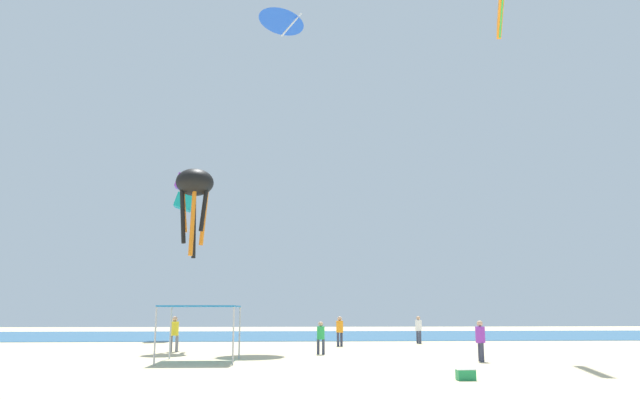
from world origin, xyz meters
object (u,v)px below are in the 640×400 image
object	(u,v)px
kite_parafoil_orange	(501,6)
kite_delta_blue	(282,18)
person_rightmost	(321,335)
person_near_tent	(174,331)
canopy_tent	(201,308)
person_far_shore	(480,337)
person_central	(340,329)
cooler_box	(466,374)
kite_octopus_black	(195,187)
person_leftmost	(419,327)
kite_box_purple	(185,193)

from	to	relation	value
kite_parafoil_orange	kite_delta_blue	xyz separation A→B (m)	(-12.30, 8.32, 3.26)
kite_parafoil_orange	kite_delta_blue	bearing A→B (deg)	71.37
person_rightmost	kite_delta_blue	distance (m)	22.85
person_near_tent	kite_delta_blue	xyz separation A→B (m)	(5.33, 6.13, 21.02)
canopy_tent	kite_delta_blue	bearing A→B (deg)	75.73
person_far_shore	kite_parafoil_orange	size ratio (longest dim) A/B	0.43
person_central	kite_delta_blue	distance (m)	21.46
canopy_tent	cooler_box	size ratio (longest dim) A/B	5.58
person_rightmost	kite_octopus_black	xyz separation A→B (m)	(-7.08, 3.93, 8.21)
person_leftmost	person_central	distance (m)	6.06
person_far_shore	kite_delta_blue	size ratio (longest dim) A/B	0.39
person_central	person_rightmost	world-z (taller)	person_central
person_rightmost	person_leftmost	bearing A→B (deg)	-98.93
person_central	kite_octopus_black	distance (m)	12.06
kite_octopus_black	kite_delta_blue	bearing A→B (deg)	66.54
person_central	person_leftmost	bearing A→B (deg)	-17.14
canopy_tent	person_central	distance (m)	12.47
person_leftmost	kite_box_purple	size ratio (longest dim) A/B	0.58
person_leftmost	canopy_tent	bearing A→B (deg)	117.07
canopy_tent	person_near_tent	size ratio (longest dim) A/B	1.75
person_central	cooler_box	distance (m)	17.63
person_rightmost	person_far_shore	bearing A→B (deg)	173.51
person_near_tent	cooler_box	size ratio (longest dim) A/B	3.18
person_central	kite_box_purple	world-z (taller)	kite_box_purple
cooler_box	kite_octopus_black	xyz separation A→B (m)	(-10.99, 14.94, 8.96)
person_leftmost	person_far_shore	bearing A→B (deg)	158.61
person_rightmost	person_central	bearing A→B (deg)	-75.11
person_rightmost	person_far_shore	size ratio (longest dim) A/B	0.93
kite_box_purple	person_leftmost	bearing A→B (deg)	61.11
cooler_box	kite_parafoil_orange	xyz separation A→B (m)	(6.18, 11.04, 18.65)
person_near_tent	kite_parafoil_orange	world-z (taller)	kite_parafoil_orange
canopy_tent	person_near_tent	distance (m)	6.63
canopy_tent	person_rightmost	world-z (taller)	canopy_tent
cooler_box	kite_delta_blue	xyz separation A→B (m)	(-6.13, 19.35, 21.91)
person_rightmost	person_near_tent	bearing A→B (deg)	11.68
canopy_tent	kite_octopus_black	distance (m)	10.60
person_near_tent	person_rightmost	xyz separation A→B (m)	(7.56, -2.22, -0.14)
kite_parafoil_orange	kite_delta_blue	distance (m)	15.21
kite_delta_blue	person_near_tent	bearing A→B (deg)	109.67
canopy_tent	person_leftmost	xyz separation A→B (m)	(12.25, 13.10, -1.20)
kite_octopus_black	person_far_shore	bearing A→B (deg)	-7.48
kite_delta_blue	kite_parafoil_orange	bearing A→B (deg)	-153.36
person_far_shore	person_leftmost	bearing A→B (deg)	-2.16
canopy_tent	kite_octopus_black	bearing A→B (deg)	102.48
person_rightmost	kite_octopus_black	size ratio (longest dim) A/B	0.31
person_near_tent	person_leftmost	bearing A→B (deg)	36.08
person_rightmost	cooler_box	size ratio (longest dim) A/B	2.77
person_rightmost	kite_octopus_black	bearing A→B (deg)	-1.00
canopy_tent	person_leftmost	world-z (taller)	canopy_tent
cooler_box	kite_box_purple	bearing A→B (deg)	116.47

